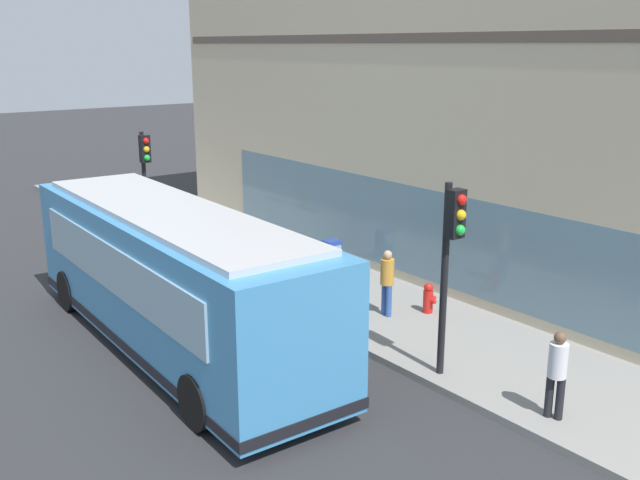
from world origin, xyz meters
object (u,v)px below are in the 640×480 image
Objects in this scene: newspaper_vending_box at (331,256)px; pedestrian_walking_along_curb at (557,369)px; pedestrian_by_light_pole at (387,279)px; pedestrian_near_building_entrance at (162,207)px; fire_hydrant at (428,298)px; traffic_light_near_corner at (451,244)px; traffic_light_down_block at (145,163)px; city_bus_nearside at (172,278)px.

pedestrian_walking_along_curb is at bearing -103.55° from newspaper_vending_box.
pedestrian_near_building_entrance is at bearing 96.30° from pedestrian_by_light_pole.
newspaper_vending_box is (2.17, -6.21, -0.60)m from pedestrian_near_building_entrance.
fire_hydrant is 5.23m from pedestrian_walking_along_curb.
pedestrian_by_light_pole is (1.07, -9.69, -0.14)m from pedestrian_near_building_entrance.
pedestrian_by_light_pole is 3.68m from newspaper_vending_box.
traffic_light_near_corner is 2.37× the size of pedestrian_by_light_pole.
traffic_light_down_block is at bearing 95.25° from pedestrian_near_building_entrance.
newspaper_vending_box is at bearing 70.02° from traffic_light_near_corner.
traffic_light_near_corner is 2.39× the size of pedestrian_walking_along_curb.
traffic_light_down_block reaches higher than pedestrian_by_light_pole.
pedestrian_by_light_pole is 1.01× the size of pedestrian_walking_along_curb.
traffic_light_down_block is at bearing 100.57° from fire_hydrant.
traffic_light_near_corner reaches higher than fire_hydrant.
pedestrian_near_building_entrance is 6.61m from newspaper_vending_box.
newspaper_vending_box is (5.73, 1.77, -0.95)m from city_bus_nearside.
pedestrian_near_building_entrance reaches higher than pedestrian_walking_along_curb.
pedestrian_near_building_entrance is (0.20, 12.72, -1.58)m from traffic_light_near_corner.
city_bus_nearside is at bearing -111.33° from traffic_light_down_block.
traffic_light_down_block is at bearing 96.20° from pedestrian_by_light_pole.
city_bus_nearside is 5.94m from traffic_light_near_corner.
traffic_light_down_block reaches higher than fire_hydrant.
fire_hydrant is 1.17m from pedestrian_by_light_pole.
traffic_light_down_block is 2.15× the size of pedestrian_by_light_pole.
traffic_light_down_block reaches higher than newspaper_vending_box.
fire_hydrant is 0.47× the size of pedestrian_walking_along_curb.
traffic_light_near_corner is at bearing -130.39° from fire_hydrant.
pedestrian_by_light_pole reaches higher than pedestrian_walking_along_curb.
traffic_light_down_block is 2.17× the size of pedestrian_walking_along_curb.
fire_hydrant is at bearing -79.43° from traffic_light_down_block.
traffic_light_near_corner reaches higher than traffic_light_down_block.
newspaper_vending_box is (2.12, 8.79, -0.45)m from pedestrian_walking_along_curb.
pedestrian_walking_along_curb is (0.05, -15.00, -0.15)m from pedestrian_near_building_entrance.
pedestrian_near_building_entrance is (0.08, -0.92, -1.33)m from traffic_light_down_block.
traffic_light_near_corner is at bearing -109.98° from newspaper_vending_box.
newspaper_vending_box is at bearing 17.19° from city_bus_nearside.
city_bus_nearside is at bearing -114.05° from pedestrian_near_building_entrance.
pedestrian_near_building_entrance is at bearing 90.20° from pedestrian_walking_along_curb.
pedestrian_by_light_pole is at bearing -107.60° from newspaper_vending_box.
fire_hydrant is at bearing 49.61° from traffic_light_near_corner.
pedestrian_by_light_pole reaches higher than newspaper_vending_box.
fire_hydrant is 0.46× the size of pedestrian_by_light_pole.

